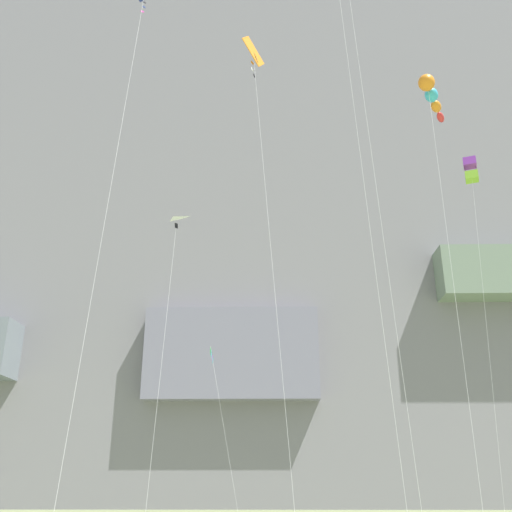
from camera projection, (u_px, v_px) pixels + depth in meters
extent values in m
cube|color=gray|center=(240.00, 222.00, 72.75)|extent=(180.00, 24.00, 65.29)
cube|color=slate|center=(232.00, 354.00, 53.96)|extent=(16.06, 2.34, 8.44)
cube|color=gray|center=(495.00, 277.00, 56.38)|extent=(11.43, 4.80, 4.86)
cylinder|color=silver|center=(356.00, 122.00, 24.31)|extent=(1.22, 1.67, 32.22)
cube|color=purple|center=(470.00, 163.00, 43.41)|extent=(1.16, 1.16, 0.64)
cube|color=#8CCC33|center=(472.00, 177.00, 42.99)|extent=(1.16, 1.16, 0.64)
cylinder|color=black|center=(476.00, 170.00, 43.19)|extent=(0.03, 0.03, 1.72)
cylinder|color=black|center=(465.00, 170.00, 43.21)|extent=(0.03, 0.03, 1.72)
cylinder|color=silver|center=(487.00, 326.00, 37.21)|extent=(2.36, 3.30, 22.84)
cube|color=black|center=(144.00, 2.00, 31.67)|extent=(0.16, 0.12, 0.09)
cube|color=navy|center=(144.00, 7.00, 31.56)|extent=(0.15, 0.13, 0.09)
cube|color=#CC3399|center=(142.00, 12.00, 31.44)|extent=(0.17, 0.10, 0.09)
cylinder|color=silver|center=(110.00, 192.00, 24.76)|extent=(0.16, 4.80, 27.18)
ellipsoid|color=orange|center=(426.00, 83.00, 32.86)|extent=(1.29, 1.34, 0.93)
ellipsoid|color=#38B2D1|center=(431.00, 95.00, 33.89)|extent=(1.14, 1.27, 0.76)
ellipsoid|color=orange|center=(436.00, 106.00, 34.92)|extent=(0.99, 1.19, 0.59)
ellipsoid|color=red|center=(440.00, 117.00, 35.94)|extent=(0.84, 1.11, 0.42)
cylinder|color=silver|center=(451.00, 265.00, 26.94)|extent=(1.48, 4.29, 22.92)
pyramid|color=white|center=(173.00, 222.00, 30.17)|extent=(1.16, 1.02, 0.15)
cube|color=black|center=(176.00, 226.00, 30.40)|extent=(0.15, 0.25, 0.29)
cylinder|color=silver|center=(162.00, 360.00, 26.56)|extent=(0.23, 2.55, 14.59)
cylinder|color=silver|center=(367.00, 119.00, 25.67)|extent=(1.17, 2.19, 34.08)
cube|color=orange|center=(253.00, 51.00, 37.64)|extent=(1.44, 2.08, 2.42)
cylinder|color=black|center=(253.00, 51.00, 37.64)|extent=(0.62, 0.25, 1.96)
cube|color=orange|center=(252.00, 63.00, 37.30)|extent=(0.17, 0.27, 0.15)
cube|color=white|center=(252.00, 69.00, 37.12)|extent=(0.16, 0.27, 0.15)
cube|color=black|center=(254.00, 76.00, 36.93)|extent=(0.12, 0.29, 0.15)
cylinder|color=silver|center=(270.00, 235.00, 29.76)|extent=(1.87, 5.79, 27.81)
cylinder|color=black|center=(212.00, 353.00, 45.02)|extent=(0.22, 4.89, 0.02)
cube|color=green|center=(210.00, 350.00, 43.12)|extent=(0.07, 0.37, 0.41)
cube|color=teal|center=(211.00, 353.00, 44.03)|extent=(0.08, 0.37, 0.41)
cube|color=#38B2D1|center=(212.00, 356.00, 44.94)|extent=(0.05, 0.37, 0.41)
cube|color=purple|center=(212.00, 358.00, 45.85)|extent=(0.08, 0.37, 0.41)
cube|color=teal|center=(213.00, 360.00, 46.77)|extent=(0.07, 0.37, 0.41)
cylinder|color=silver|center=(223.00, 424.00, 39.08)|extent=(2.42, 3.36, 11.45)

